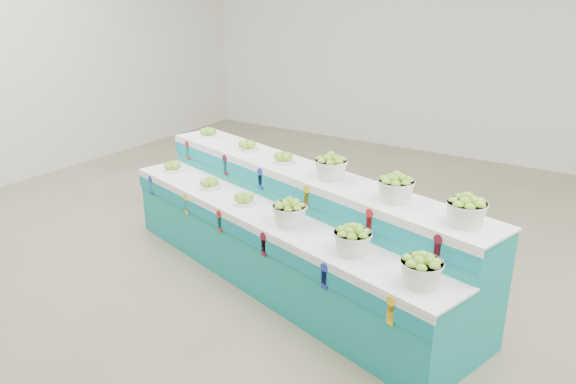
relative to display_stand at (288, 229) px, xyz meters
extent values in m
plane|color=#71664E|center=(0.29, -0.13, -0.51)|extent=(10.00, 10.00, 0.00)
plane|color=silver|center=(0.29, 4.87, 1.49)|extent=(10.00, 0.00, 10.00)
cylinder|color=white|center=(-1.64, 0.21, 0.26)|extent=(0.28, 0.28, 0.10)
cylinder|color=white|center=(-0.95, 0.02, 0.26)|extent=(0.28, 0.28, 0.10)
cylinder|color=white|center=(-0.40, -0.14, 0.26)|extent=(0.28, 0.28, 0.10)
cylinder|color=white|center=(-1.51, 0.67, 0.56)|extent=(0.28, 0.28, 0.10)
cylinder|color=white|center=(-0.82, 0.48, 0.56)|extent=(0.28, 0.28, 0.10)
cylinder|color=white|center=(-0.27, 0.32, 0.56)|extent=(0.28, 0.28, 0.10)
camera|label=1|loc=(2.58, -3.94, 2.11)|focal=34.86mm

